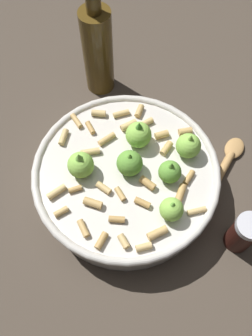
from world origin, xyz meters
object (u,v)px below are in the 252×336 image
(pepper_shaker, at_px, (243,233))
(olive_oil_bottle, at_px, (98,50))
(cooking_pan, at_px, (127,177))
(wooden_spoon, at_px, (218,178))

(pepper_shaker, height_order, olive_oil_bottle, olive_oil_bottle)
(pepper_shaker, bearing_deg, olive_oil_bottle, 11.47)
(cooking_pan, relative_size, wooden_spoon, 1.55)
(pepper_shaker, bearing_deg, cooking_pan, 37.75)
(pepper_shaker, height_order, wooden_spoon, pepper_shaker)
(cooking_pan, distance_m, olive_oil_bottle, 0.26)
(pepper_shaker, distance_m, wooden_spoon, 0.13)
(pepper_shaker, xyz_separation_m, wooden_spoon, (0.12, -0.03, -0.04))
(cooking_pan, xyz_separation_m, wooden_spoon, (-0.06, -0.16, -0.04))
(cooking_pan, relative_size, pepper_shaker, 3.63)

